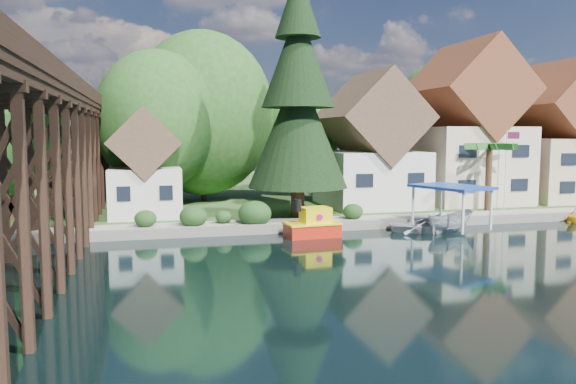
{
  "coord_description": "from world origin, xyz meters",
  "views": [
    {
      "loc": [
        -10.73,
        -27.07,
        6.48
      ],
      "look_at": [
        -2.48,
        6.0,
        2.9
      ],
      "focal_mm": 35.0,
      "sensor_mm": 36.0,
      "label": 1
    }
  ],
  "objects_px": {
    "palm_tree": "(490,148)",
    "shed": "(145,170)",
    "trestle_bridge": "(47,154)",
    "boat_white_a": "(423,225)",
    "flagpole": "(508,161)",
    "tugboat": "(313,225)",
    "boat_canopy": "(451,212)",
    "house_left": "(371,150)",
    "house_center": "(466,134)",
    "house_right": "(558,141)"
  },
  "relations": [
    {
      "from": "palm_tree",
      "to": "shed",
      "type": "bearing_deg",
      "value": 171.88
    },
    {
      "from": "palm_tree",
      "to": "trestle_bridge",
      "type": "bearing_deg",
      "value": -169.49
    },
    {
      "from": "shed",
      "to": "boat_white_a",
      "type": "bearing_deg",
      "value": -24.89
    },
    {
      "from": "shed",
      "to": "flagpole",
      "type": "height_order",
      "value": "shed"
    },
    {
      "from": "flagpole",
      "to": "tugboat",
      "type": "relative_size",
      "value": 1.72
    },
    {
      "from": "palm_tree",
      "to": "boat_canopy",
      "type": "distance_m",
      "value": 8.92
    },
    {
      "from": "house_left",
      "to": "boat_canopy",
      "type": "relative_size",
      "value": 1.97
    },
    {
      "from": "flagpole",
      "to": "tugboat",
      "type": "height_order",
      "value": "flagpole"
    },
    {
      "from": "tugboat",
      "to": "shed",
      "type": "bearing_deg",
      "value": 141.08
    },
    {
      "from": "house_left",
      "to": "flagpole",
      "type": "xyz_separation_m",
      "value": [
        9.58,
        -4.66,
        -0.86
      ]
    },
    {
      "from": "shed",
      "to": "boat_white_a",
      "type": "height_order",
      "value": "shed"
    },
    {
      "from": "boat_white_a",
      "to": "boat_canopy",
      "type": "relative_size",
      "value": 0.77
    },
    {
      "from": "trestle_bridge",
      "to": "house_left",
      "type": "xyz_separation_m",
      "value": [
        23.0,
        10.83,
        -0.21
      ]
    },
    {
      "from": "boat_canopy",
      "to": "house_center",
      "type": "bearing_deg",
      "value": 55.07
    },
    {
      "from": "shed",
      "to": "tugboat",
      "type": "distance_m",
      "value": 13.46
    },
    {
      "from": "shed",
      "to": "boat_canopy",
      "type": "relative_size",
      "value": 1.4
    },
    {
      "from": "boat_white_a",
      "to": "house_right",
      "type": "bearing_deg",
      "value": -44.44
    },
    {
      "from": "house_center",
      "to": "flagpole",
      "type": "bearing_deg",
      "value": -83.58
    },
    {
      "from": "house_right",
      "to": "palm_tree",
      "type": "relative_size",
      "value": 2.26
    },
    {
      "from": "palm_tree",
      "to": "flagpole",
      "type": "distance_m",
      "value": 2.29
    },
    {
      "from": "trestle_bridge",
      "to": "house_right",
      "type": "relative_size",
      "value": 3.55
    },
    {
      "from": "trestle_bridge",
      "to": "house_left",
      "type": "height_order",
      "value": "house_left"
    },
    {
      "from": "trestle_bridge",
      "to": "flagpole",
      "type": "height_order",
      "value": "trestle_bridge"
    },
    {
      "from": "shed",
      "to": "flagpole",
      "type": "xyz_separation_m",
      "value": [
        27.58,
        -3.16,
        0.45
      ]
    },
    {
      "from": "palm_tree",
      "to": "flagpole",
      "type": "bearing_deg",
      "value": 14.02
    },
    {
      "from": "shed",
      "to": "boat_white_a",
      "type": "xyz_separation_m",
      "value": [
        17.78,
        -8.25,
        -3.38
      ]
    },
    {
      "from": "house_left",
      "to": "house_center",
      "type": "height_order",
      "value": "house_center"
    },
    {
      "from": "house_left",
      "to": "boat_canopy",
      "type": "xyz_separation_m",
      "value": [
        1.49,
        -10.26,
        -3.82
      ]
    },
    {
      "from": "house_center",
      "to": "palm_tree",
      "type": "height_order",
      "value": "house_center"
    },
    {
      "from": "house_right",
      "to": "boat_canopy",
      "type": "height_order",
      "value": "house_right"
    },
    {
      "from": "house_center",
      "to": "tugboat",
      "type": "distance_m",
      "value": 20.48
    },
    {
      "from": "shed",
      "to": "palm_tree",
      "type": "xyz_separation_m",
      "value": [
        25.61,
        -3.65,
        1.49
      ]
    },
    {
      "from": "tugboat",
      "to": "boat_canopy",
      "type": "bearing_deg",
      "value": -3.27
    },
    {
      "from": "house_right",
      "to": "tugboat",
      "type": "xyz_separation_m",
      "value": [
        -25.81,
        -9.73,
        -5.04
      ]
    },
    {
      "from": "palm_tree",
      "to": "boat_white_a",
      "type": "distance_m",
      "value": 10.3
    },
    {
      "from": "house_left",
      "to": "shed",
      "type": "xyz_separation_m",
      "value": [
        -18.0,
        -1.5,
        -1.31
      ]
    },
    {
      "from": "house_right",
      "to": "boat_white_a",
      "type": "bearing_deg",
      "value": -151.86
    },
    {
      "from": "house_left",
      "to": "flagpole",
      "type": "bearing_deg",
      "value": -25.93
    },
    {
      "from": "trestle_bridge",
      "to": "flagpole",
      "type": "relative_size",
      "value": 7.17
    },
    {
      "from": "palm_tree",
      "to": "flagpole",
      "type": "relative_size",
      "value": 0.9
    },
    {
      "from": "house_left",
      "to": "boat_white_a",
      "type": "xyz_separation_m",
      "value": [
        -0.22,
        -9.75,
        -4.7
      ]
    },
    {
      "from": "house_right",
      "to": "flagpole",
      "type": "xyz_separation_m",
      "value": [
        -8.42,
        -4.66,
        -1.5
      ]
    },
    {
      "from": "palm_tree",
      "to": "house_right",
      "type": "bearing_deg",
      "value": 26.37
    },
    {
      "from": "boat_canopy",
      "to": "house_left",
      "type": "bearing_deg",
      "value": 98.24
    },
    {
      "from": "house_left",
      "to": "boat_white_a",
      "type": "bearing_deg",
      "value": -91.31
    },
    {
      "from": "trestle_bridge",
      "to": "house_left",
      "type": "bearing_deg",
      "value": 25.21
    },
    {
      "from": "boat_canopy",
      "to": "palm_tree",
      "type": "bearing_deg",
      "value": 39.86
    },
    {
      "from": "house_left",
      "to": "boat_white_a",
      "type": "distance_m",
      "value": 10.82
    },
    {
      "from": "tugboat",
      "to": "house_center",
      "type": "bearing_deg",
      "value": 31.32
    },
    {
      "from": "trestle_bridge",
      "to": "shed",
      "type": "relative_size",
      "value": 5.63
    }
  ]
}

